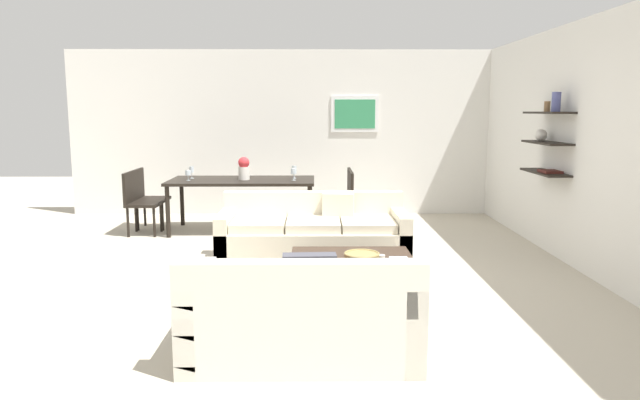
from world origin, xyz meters
name	(u,v)px	position (x,y,z in m)	size (l,w,h in m)	color
ground_plane	(303,271)	(0.00, 0.00, 0.00)	(18.00, 18.00, 0.00)	#BCB29E
back_wall_unit	(325,133)	(0.30, 3.53, 1.35)	(8.40, 0.09, 2.70)	silver
right_wall_shelf_unit	(564,143)	(3.03, 0.60, 1.35)	(0.34, 8.20, 2.70)	silver
sofa_beige	(314,238)	(0.12, 0.34, 0.29)	(2.11, 0.90, 0.78)	beige
loveseat_white	(302,316)	(0.04, -2.18, 0.29)	(1.63, 0.90, 0.78)	silver
coffee_table	(352,279)	(0.48, -0.94, 0.19)	(1.13, 0.98, 0.38)	#38281E
decorative_bowl	(362,256)	(0.56, -1.01, 0.42)	(0.33, 0.33, 0.08)	#99844C
candle_jar	(381,258)	(0.73, -1.04, 0.41)	(0.07, 0.07, 0.06)	silver
apple_on_coffee_table	(331,258)	(0.28, -1.08, 0.42)	(0.09, 0.09, 0.09)	red
dining_table	(242,184)	(-0.90, 2.12, 0.69)	(2.06, 0.98, 0.75)	black
dining_chair_right_far	(342,194)	(0.53, 2.34, 0.50)	(0.44, 0.44, 0.88)	black
dining_chair_left_near	(138,199)	(-2.34, 1.90, 0.50)	(0.44, 0.44, 0.88)	black
dining_chair_right_near	(343,199)	(0.53, 1.90, 0.50)	(0.44, 0.44, 0.88)	black
dining_chair_left_far	(147,194)	(-2.34, 2.34, 0.50)	(0.44, 0.44, 0.88)	black
wine_glass_right_far	(294,170)	(-0.16, 2.24, 0.88)	(0.07, 0.07, 0.18)	silver
wine_glass_left_near	(188,173)	(-1.65, 2.00, 0.85)	(0.08, 0.08, 0.15)	silver
wine_glass_right_near	(294,171)	(-0.16, 2.00, 0.88)	(0.08, 0.08, 0.17)	silver
wine_glass_left_far	(192,170)	(-1.65, 2.24, 0.87)	(0.06, 0.06, 0.18)	silver
centerpiece_vase	(244,168)	(-0.87, 2.09, 0.91)	(0.16, 0.16, 0.32)	silver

